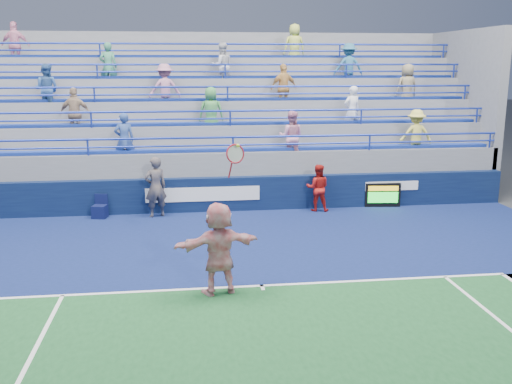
{
  "coord_description": "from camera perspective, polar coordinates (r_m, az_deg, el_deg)",
  "views": [
    {
      "loc": [
        -1.57,
        -11.26,
        4.63
      ],
      "look_at": [
        0.2,
        2.5,
        1.5
      ],
      "focal_mm": 40.0,
      "sensor_mm": 36.0,
      "label": 1
    }
  ],
  "objects": [
    {
      "name": "ground",
      "position": [
        12.28,
        0.58,
        -9.44
      ],
      "size": [
        120.0,
        120.0,
        0.0
      ],
      "primitive_type": "plane",
      "color": "#333538"
    },
    {
      "name": "serve_speed_board",
      "position": [
        19.2,
        12.54,
        -0.3
      ],
      "size": [
        1.17,
        0.24,
        0.81
      ],
      "color": "black",
      "rests_on": "ground"
    },
    {
      "name": "line_judge",
      "position": [
        17.69,
        -10.01,
        0.48
      ],
      "size": [
        0.8,
        0.67,
        1.88
      ],
      "primitive_type": "imported",
      "rotation": [
        0.0,
        0.0,
        3.52
      ],
      "color": "#141C37",
      "rests_on": "ground"
    },
    {
      "name": "bleacher_stand",
      "position": [
        21.81,
        -3.13,
        4.57
      ],
      "size": [
        18.0,
        5.6,
        6.13
      ],
      "color": "slate",
      "rests_on": "ground"
    },
    {
      "name": "judge_chair",
      "position": [
        18.1,
        -15.34,
        -1.82
      ],
      "size": [
        0.48,
        0.49,
        0.72
      ],
      "color": "#0C123A",
      "rests_on": "ground"
    },
    {
      "name": "tennis_player",
      "position": [
        11.65,
        -3.73,
        -5.62
      ],
      "size": [
        1.88,
        0.98,
        3.1
      ],
      "color": "white",
      "rests_on": "ground"
    },
    {
      "name": "ball_girl",
      "position": [
        18.28,
        6.19,
        0.41
      ],
      "size": [
        0.84,
        0.72,
        1.52
      ],
      "primitive_type": "imported",
      "rotation": [
        0.0,
        0.0,
        2.93
      ],
      "color": "#AC1713",
      "rests_on": "ground"
    },
    {
      "name": "sponsor_wall",
      "position": [
        18.29,
        -2.2,
        -0.18
      ],
      "size": [
        18.0,
        0.32,
        1.1
      ],
      "color": "#091234",
      "rests_on": "ground"
    }
  ]
}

